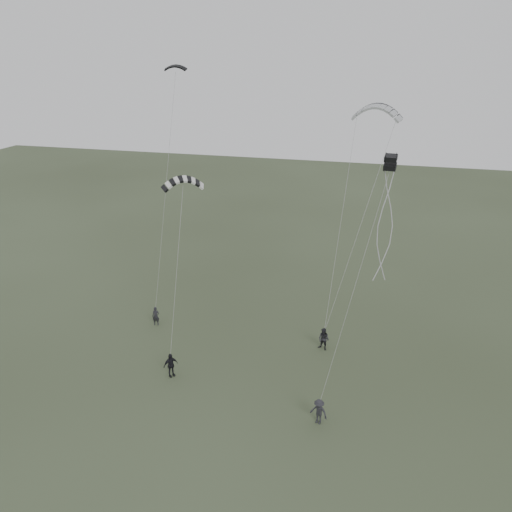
% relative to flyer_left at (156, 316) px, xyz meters
% --- Properties ---
extents(ground, '(140.00, 140.00, 0.00)m').
position_rel_flyer_left_xyz_m(ground, '(6.80, -6.19, -0.74)').
color(ground, '#343D27').
rests_on(ground, ground).
extents(flyer_left, '(0.60, 0.45, 1.48)m').
position_rel_flyer_left_xyz_m(flyer_left, '(0.00, 0.00, 0.00)').
color(flyer_left, black).
rests_on(flyer_left, ground).
extents(flyer_right, '(0.97, 0.87, 1.65)m').
position_rel_flyer_left_xyz_m(flyer_right, '(12.81, -0.21, 0.08)').
color(flyer_right, black).
rests_on(flyer_right, ground).
extents(flyer_center, '(0.94, 0.99, 1.65)m').
position_rel_flyer_left_xyz_m(flyer_center, '(3.71, -5.75, 0.09)').
color(flyer_center, black).
rests_on(flyer_center, ground).
extents(flyer_far, '(1.15, 0.88, 1.57)m').
position_rel_flyer_left_xyz_m(flyer_far, '(13.51, -7.76, 0.05)').
color(flyer_far, '#242429').
rests_on(flyer_far, ground).
extents(kite_dark_small, '(1.72, 0.84, 0.64)m').
position_rel_flyer_left_xyz_m(kite_dark_small, '(-0.04, 6.63, 17.62)').
color(kite_dark_small, black).
rests_on(kite_dark_small, flyer_left).
extents(kite_pale_large, '(3.72, 1.91, 1.64)m').
position_rel_flyer_left_xyz_m(kite_pale_large, '(14.86, 7.30, 15.04)').
color(kite_pale_large, '#A7AAAC').
rests_on(kite_pale_large, flyer_right).
extents(kite_striped, '(2.75, 2.24, 1.23)m').
position_rel_flyer_left_xyz_m(kite_striped, '(3.33, -1.15, 11.11)').
color(kite_striped, black).
rests_on(kite_striped, flyer_center).
extents(kite_box, '(0.71, 0.81, 0.82)m').
position_rel_flyer_left_xyz_m(kite_box, '(16.03, -3.63, 13.36)').
color(kite_box, black).
rests_on(kite_box, flyer_far).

